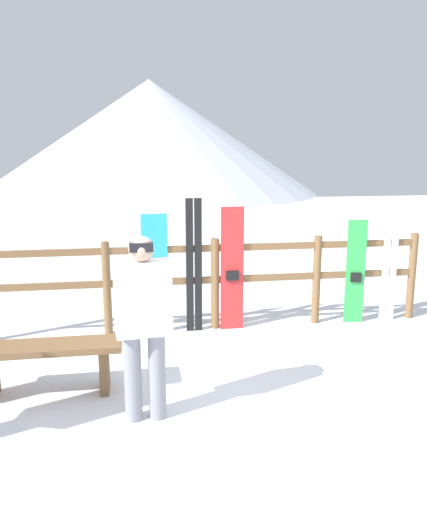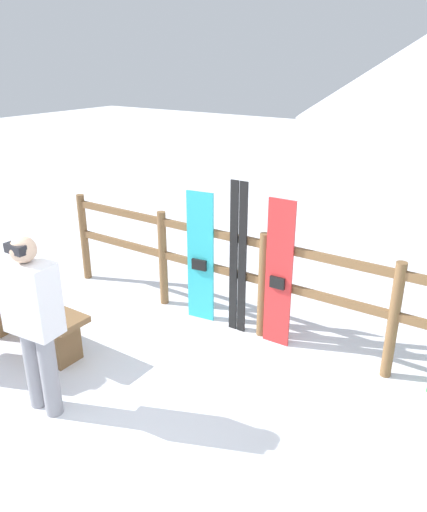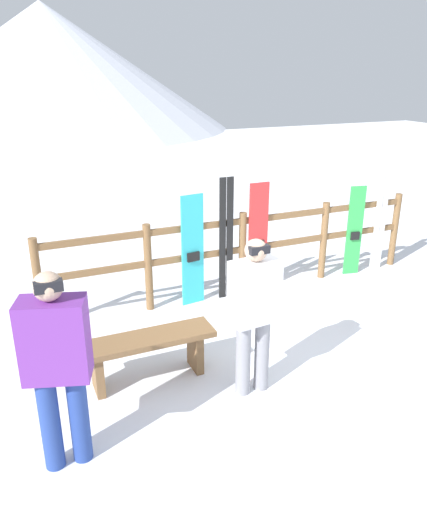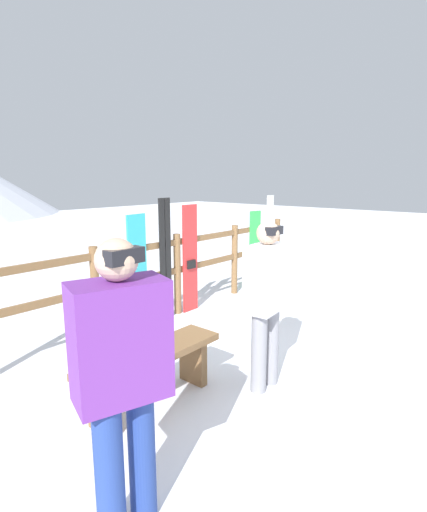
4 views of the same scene
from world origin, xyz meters
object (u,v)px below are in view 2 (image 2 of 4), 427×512
object	(u,v)px
ski_pair_black	(238,259)
person_white	(33,316)
bench	(32,316)
snowboard_cyan	(200,258)
snowboard_red	(279,275)

from	to	relation	value
ski_pair_black	person_white	bearing A→B (deg)	-107.90
person_white	ski_pair_black	size ratio (longest dim) A/B	0.94
bench	person_white	xyz separation A→B (m)	(0.87, -0.57, 0.53)
bench	ski_pair_black	distance (m)	2.16
person_white	ski_pair_black	xyz separation A→B (m)	(0.65, 2.03, -0.06)
bench	snowboard_cyan	distance (m)	1.84
person_white	snowboard_cyan	bearing A→B (deg)	84.95
bench	snowboard_red	bearing A→B (deg)	36.11
ski_pair_black	snowboard_red	world-z (taller)	ski_pair_black
person_white	snowboard_cyan	size ratio (longest dim) A/B	1.05
ski_pair_black	snowboard_red	xyz separation A→B (m)	(0.48, -0.00, -0.06)
person_white	snowboard_red	size ratio (longest dim) A/B	1.00
person_white	snowboard_red	world-z (taller)	person_white
person_white	snowboard_cyan	xyz separation A→B (m)	(0.18, 2.02, -0.15)
person_white	ski_pair_black	world-z (taller)	ski_pair_black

